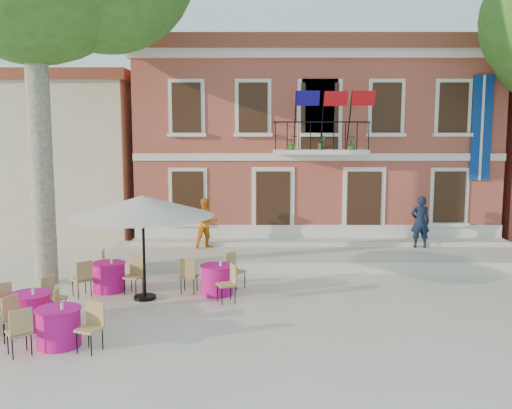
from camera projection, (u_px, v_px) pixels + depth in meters
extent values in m
plane|color=beige|center=(263.00, 300.00, 14.36)|extent=(90.00, 90.00, 0.00)
cube|color=#A93D3E|center=(309.00, 148.00, 23.81)|extent=(13.00, 8.00, 7.00)
cube|color=brown|center=(310.00, 56.00, 23.32)|extent=(13.50, 8.50, 0.50)
cube|color=silver|center=(320.00, 53.00, 19.46)|extent=(13.30, 0.35, 0.35)
cube|color=silver|center=(321.00, 152.00, 19.40)|extent=(3.20, 0.90, 0.15)
cube|color=black|center=(322.00, 122.00, 18.87)|extent=(3.20, 0.04, 0.04)
cube|color=navy|center=(482.00, 128.00, 19.67)|extent=(0.70, 0.05, 3.60)
cube|color=#130B80|center=(296.00, 98.00, 18.43)|extent=(0.76, 0.27, 0.47)
cube|color=red|center=(324.00, 98.00, 18.43)|extent=(0.76, 0.29, 0.47)
cube|color=red|center=(352.00, 98.00, 18.43)|extent=(0.76, 0.27, 0.47)
imported|color=#26591E|center=(292.00, 143.00, 19.06)|extent=(0.43, 0.37, 0.48)
imported|color=#26591E|center=(322.00, 143.00, 19.06)|extent=(0.26, 0.21, 0.48)
imported|color=#26591E|center=(351.00, 143.00, 19.06)|extent=(0.27, 0.27, 0.48)
cube|color=beige|center=(44.00, 158.00, 24.89)|extent=(9.00, 9.00, 6.00)
cube|color=brown|center=(40.00, 84.00, 24.47)|extent=(9.40, 9.40, 0.40)
cube|color=silver|center=(323.00, 255.00, 18.70)|extent=(14.00, 3.40, 0.30)
cylinder|color=#A59E84|center=(40.00, 144.00, 15.38)|extent=(0.62, 0.62, 7.71)
cylinder|color=black|center=(145.00, 297.00, 14.42)|extent=(0.56, 0.56, 0.08)
cylinder|color=black|center=(144.00, 254.00, 14.28)|extent=(0.07, 0.07, 2.33)
cone|color=beige|center=(143.00, 206.00, 14.12)|extent=(3.55, 3.55, 0.51)
imported|color=black|center=(420.00, 222.00, 19.11)|extent=(0.65, 0.44, 1.75)
imported|color=orange|center=(207.00, 223.00, 19.02)|extent=(1.02, 0.94, 1.68)
cylinder|color=#BE117C|center=(59.00, 328.00, 11.24)|extent=(0.84, 0.84, 0.75)
cylinder|color=#BE117C|center=(58.00, 309.00, 11.19)|extent=(0.90, 0.90, 0.02)
cube|color=tan|center=(89.00, 328.00, 10.94)|extent=(0.55, 0.55, 0.95)
cube|color=tan|center=(66.00, 311.00, 11.97)|extent=(0.47, 0.47, 0.95)
cube|color=tan|center=(19.00, 331.00, 10.78)|extent=(0.59, 0.59, 0.95)
cylinder|color=#BE117C|center=(31.00, 311.00, 12.25)|extent=(0.84, 0.84, 0.75)
cylinder|color=#BE117C|center=(30.00, 294.00, 12.20)|extent=(0.90, 0.90, 0.02)
cube|color=tan|center=(54.00, 297.00, 12.93)|extent=(0.54, 0.54, 0.95)
cube|color=tan|center=(3.00, 317.00, 11.55)|extent=(0.54, 0.54, 0.95)
cube|color=tan|center=(3.00, 307.00, 12.26)|extent=(0.57, 0.57, 0.95)
cylinder|color=#BE117C|center=(109.00, 277.00, 15.07)|extent=(0.84, 0.84, 0.75)
cylinder|color=#BE117C|center=(108.00, 263.00, 15.02)|extent=(0.90, 0.90, 0.02)
cube|color=tan|center=(111.00, 267.00, 15.79)|extent=(0.49, 0.49, 0.95)
cube|color=tan|center=(82.00, 278.00, 14.57)|extent=(0.59, 0.59, 0.95)
cube|color=tan|center=(133.00, 276.00, 14.80)|extent=(0.54, 0.54, 0.95)
cylinder|color=#BE117C|center=(217.00, 280.00, 14.78)|extent=(0.84, 0.84, 0.75)
cylinder|color=#BE117C|center=(217.00, 266.00, 14.73)|extent=(0.90, 0.90, 0.02)
cube|color=tan|center=(226.00, 284.00, 14.08)|extent=(0.55, 0.55, 0.95)
cube|color=tan|center=(236.00, 271.00, 15.35)|extent=(0.59, 0.59, 0.95)
cube|color=tan|center=(189.00, 275.00, 14.88)|extent=(0.48, 0.48, 0.95)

